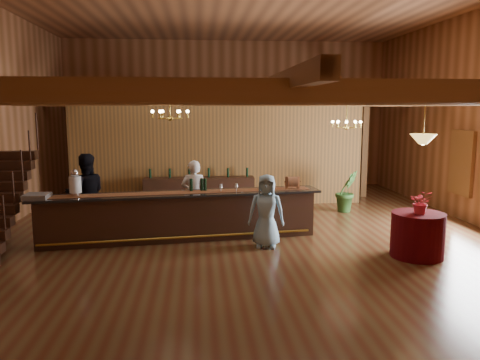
{
  "coord_description": "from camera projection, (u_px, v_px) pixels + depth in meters",
  "views": [
    {
      "loc": [
        -1.13,
        -10.91,
        3.0
      ],
      "look_at": [
        -0.11,
        0.37,
        1.26
      ],
      "focal_mm": 35.0,
      "sensor_mm": 36.0,
      "label": 1
    }
  ],
  "objects": [
    {
      "name": "wall_back",
      "position": [
        227.0,
        115.0,
        17.77
      ],
      "size": [
        12.0,
        0.1,
        5.5
      ],
      "primitive_type": "cube",
      "color": "#965C3A",
      "rests_on": "floor"
    },
    {
      "name": "table_vase",
      "position": [
        419.0,
        205.0,
        9.42
      ],
      "size": [
        0.19,
        0.19,
        0.3
      ],
      "primitive_type": "imported",
      "rotation": [
        0.0,
        0.0,
        0.33
      ],
      "color": "gold",
      "rests_on": "round_table"
    },
    {
      "name": "raffle_drum",
      "position": [
        292.0,
        182.0,
        11.13
      ],
      "size": [
        0.34,
        0.24,
        0.3
      ],
      "color": "#A6603B",
      "rests_on": "tasting_bar"
    },
    {
      "name": "staff_second",
      "position": [
        86.0,
        194.0,
        11.16
      ],
      "size": [
        1.13,
        0.99,
        1.95
      ],
      "primitive_type": "imported",
      "rotation": [
        0.0,
        0.0,
        3.45
      ],
      "color": "black",
      "rests_on": "floor"
    },
    {
      "name": "table_flowers",
      "position": [
        421.0,
        202.0,
        9.29
      ],
      "size": [
        0.54,
        0.51,
        0.48
      ],
      "primitive_type": "imported",
      "rotation": [
        0.0,
        0.0,
        -0.39
      ],
      "color": "#DC374C",
      "rests_on": "round_table"
    },
    {
      "name": "bar_bottle_1",
      "position": [
        202.0,
        185.0,
        10.87
      ],
      "size": [
        0.07,
        0.07,
        0.3
      ],
      "primitive_type": "cylinder",
      "color": "black",
      "rests_on": "tasting_bar"
    },
    {
      "name": "chandelier_right",
      "position": [
        346.0,
        124.0,
        12.43
      ],
      "size": [
        0.8,
        0.8,
        0.77
      ],
      "color": "gold",
      "rests_on": "beam_grid"
    },
    {
      "name": "round_table",
      "position": [
        417.0,
        235.0,
        9.49
      ],
      "size": [
        1.05,
        1.05,
        0.91
      ],
      "primitive_type": "cylinder",
      "color": "#4B050C",
      "rests_on": "floor"
    },
    {
      "name": "floor",
      "position": [
        246.0,
        234.0,
        11.3
      ],
      "size": [
        14.0,
        14.0,
        0.0
      ],
      "primitive_type": "plane",
      "color": "#502917",
      "rests_on": "ground"
    },
    {
      "name": "guest",
      "position": [
        266.0,
        211.0,
        10.12
      ],
      "size": [
        0.87,
        0.66,
        1.6
      ],
      "primitive_type": "imported",
      "rotation": [
        0.0,
        0.0,
        -0.21
      ],
      "color": "#8FBCD4",
      "rests_on": "floor"
    },
    {
      "name": "beverage_dispenser",
      "position": [
        75.0,
        183.0,
        10.21
      ],
      "size": [
        0.26,
        0.26,
        0.6
      ],
      "color": "silver",
      "rests_on": "tasting_bar"
    },
    {
      "name": "window_right_back",
      "position": [
        462.0,
        163.0,
        12.57
      ],
      "size": [
        0.12,
        1.05,
        1.75
      ],
      "primitive_type": "cube",
      "color": "white",
      "rests_on": "wall_right"
    },
    {
      "name": "wall_front",
      "position": [
        330.0,
        138.0,
        3.99
      ],
      "size": [
        12.0,
        0.1,
        5.5
      ],
      "primitive_type": "cube",
      "color": "#965C3A",
      "rests_on": "floor"
    },
    {
      "name": "support_posts",
      "position": [
        248.0,
        171.0,
        10.56
      ],
      "size": [
        9.2,
        10.2,
        3.2
      ],
      "color": "brown",
      "rests_on": "floor"
    },
    {
      "name": "bar_bottle_0",
      "position": [
        191.0,
        185.0,
        10.82
      ],
      "size": [
        0.07,
        0.07,
        0.3
      ],
      "primitive_type": "cylinder",
      "color": "black",
      "rests_on": "tasting_bar"
    },
    {
      "name": "backbar_shelf",
      "position": [
        199.0,
        193.0,
        14.19
      ],
      "size": [
        3.33,
        0.58,
        0.93
      ],
      "primitive_type": "cube",
      "rotation": [
        0.0,
        0.0,
        0.02
      ],
      "color": "black",
      "rests_on": "floor"
    },
    {
      "name": "bartender",
      "position": [
        194.0,
        195.0,
        11.52
      ],
      "size": [
        0.67,
        0.47,
        1.75
      ],
      "primitive_type": "imported",
      "rotation": [
        0.0,
        0.0,
        3.06
      ],
      "color": "white",
      "rests_on": "floor"
    },
    {
      "name": "bar_bottle_2",
      "position": [
        205.0,
        185.0,
        10.89
      ],
      "size": [
        0.07,
        0.07,
        0.3
      ],
      "primitive_type": "cylinder",
      "color": "black",
      "rests_on": "tasting_bar"
    },
    {
      "name": "backroom_boxes",
      "position": [
        222.0,
        179.0,
        16.61
      ],
      "size": [
        4.1,
        0.6,
        1.1
      ],
      "color": "black",
      "rests_on": "floor"
    },
    {
      "name": "glass_rack_tray",
      "position": [
        37.0,
        196.0,
        9.99
      ],
      "size": [
        0.5,
        0.5,
        0.1
      ],
      "primitive_type": "cube",
      "color": "gray",
      "rests_on": "tasting_bar"
    },
    {
      "name": "chandelier_left",
      "position": [
        170.0,
        114.0,
        10.22
      ],
      "size": [
        0.8,
        0.8,
        0.48
      ],
      "color": "gold",
      "rests_on": "beam_grid"
    },
    {
      "name": "floor_plant",
      "position": [
        347.0,
        191.0,
        13.63
      ],
      "size": [
        0.81,
        0.72,
        1.22
      ],
      "primitive_type": "imported",
      "rotation": [
        0.0,
        0.0,
        0.31
      ],
      "color": "#2E5C23",
      "rests_on": "floor"
    },
    {
      "name": "pendant_lamp",
      "position": [
        423.0,
        139.0,
        9.19
      ],
      "size": [
        0.52,
        0.52,
        0.9
      ],
      "color": "gold",
      "rests_on": "beam_grid"
    },
    {
      "name": "partition_wall",
      "position": [
        219.0,
        156.0,
        14.46
      ],
      "size": [
        9.0,
        0.18,
        3.1
      ],
      "primitive_type": "cube",
      "color": "brown",
      "rests_on": "floor"
    },
    {
      "name": "beam_grid",
      "position": [
        244.0,
        98.0,
        11.3
      ],
      "size": [
        11.9,
        13.9,
        0.39
      ],
      "color": "brown",
      "rests_on": "wall_left"
    },
    {
      "name": "tasting_bar",
      "position": [
        180.0,
        216.0,
        10.75
      ],
      "size": [
        6.6,
        1.59,
        1.1
      ],
      "rotation": [
        0.0,
        0.0,
        0.12
      ],
      "color": "black",
      "rests_on": "floor"
    }
  ]
}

